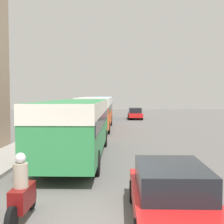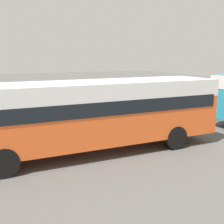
{
  "view_description": "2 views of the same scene",
  "coord_description": "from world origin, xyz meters",
  "views": [
    {
      "loc": [
        0.43,
        -7.0,
        3.14
      ],
      "look_at": [
        -0.32,
        23.63,
        1.43
      ],
      "focal_mm": 50.0,
      "sensor_mm": 36.0,
      "label": 1
    },
    {
      "loc": [
        9.66,
        16.5,
        3.93
      ],
      "look_at": [
        -1.57,
        22.2,
        1.63
      ],
      "focal_mm": 50.0,
      "sensor_mm": 36.0,
      "label": 2
    }
  ],
  "objects": [
    {
      "name": "pedestrian_walking_away",
      "position": [
        -5.1,
        20.94,
        1.1
      ],
      "size": [
        0.38,
        0.38,
        1.85
      ],
      "color": "#232838",
      "rests_on": "sidewalk"
    },
    {
      "name": "pedestrian_near_curb",
      "position": [
        -4.53,
        31.32,
        1.09
      ],
      "size": [
        0.44,
        0.44,
        1.86
      ],
      "color": "#232838",
      "rests_on": "sidewalk"
    },
    {
      "name": "bus_following",
      "position": [
        -1.67,
        21.2,
        1.89
      ],
      "size": [
        2.66,
        11.25,
        2.9
      ],
      "color": "#EA5B23",
      "rests_on": "ground_plane"
    }
  ]
}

